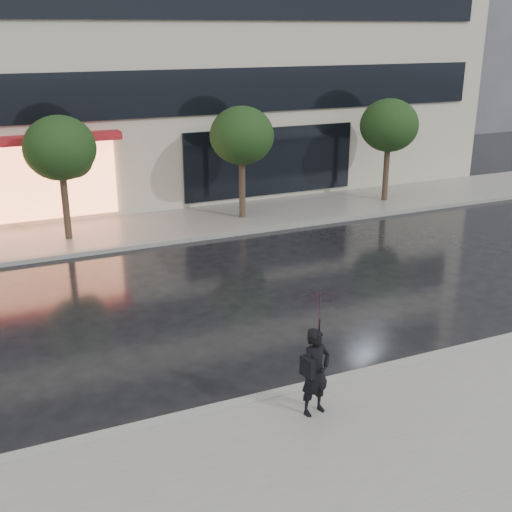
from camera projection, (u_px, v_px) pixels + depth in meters
ground at (297, 364)px, 13.00m from camera, size 120.00×120.00×0.00m
sidewalk_near at (391, 453)px, 10.18m from camera, size 60.00×4.50×0.12m
sidewalk_far at (158, 227)px, 21.81m from camera, size 60.00×3.50×0.12m
curb_near at (321, 385)px, 12.12m from camera, size 60.00×0.25×0.14m
curb_far at (173, 241)px, 20.30m from camera, size 60.00×0.25×0.14m
bg_building_right at (447, 4)px, 44.37m from camera, size 12.00×12.00×16.00m
tree_mid_west at (62, 150)px, 19.54m from camera, size 2.20×2.20×3.99m
tree_mid_east at (243, 137)px, 21.83m from camera, size 2.20×2.20×3.99m
tree_far_east at (390, 127)px, 24.12m from camera, size 2.20×2.20×3.99m
pedestrian_with_umbrella at (319, 333)px, 10.68m from camera, size 1.11×1.12×2.28m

